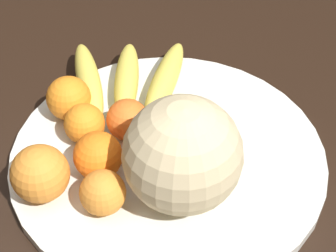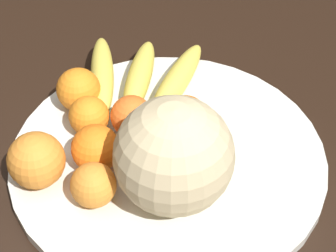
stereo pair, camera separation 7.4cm
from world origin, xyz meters
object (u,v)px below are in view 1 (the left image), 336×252
Objects in this scene: kitchen_table at (147,182)px; banana_bunch at (128,81)px; orange_mid_center at (182,117)px; orange_top_small at (103,193)px; orange_front_left at (84,124)px; produce_tag at (143,166)px; orange_back_right at (69,98)px; fruit_bowl at (168,156)px; melon at (182,155)px; orange_side_extra at (128,120)px; orange_back_left at (98,156)px; orange_front_right at (40,174)px.

banana_bunch is (-0.04, 0.09, 0.13)m from kitchen_table.
orange_top_small is at bearing -116.65° from orange_mid_center.
produce_tag is (0.09, -0.04, -0.03)m from orange_front_left.
banana_bunch is 3.27× the size of orange_back_right.
fruit_bowl is 0.06m from orange_mid_center.
banana_bunch is at bearing 132.52° from produce_tag.
melon is at bearing -9.85° from produce_tag.
orange_front_left is (-0.15, 0.08, -0.04)m from melon.
orange_back_right is at bearing 170.96° from kitchen_table.
melon is 0.17m from orange_front_left.
orange_top_small is at bearing -63.64° from orange_front_left.
kitchen_table is 3.23× the size of fruit_bowl.
orange_top_small is (0.06, -0.11, 0.00)m from orange_front_left.
orange_back_right is (-0.18, 0.12, -0.04)m from melon.
orange_side_extra is at bearing 142.75° from produce_tag.
banana_bunch is at bearing 125.15° from fruit_bowl.
orange_back_right reaches higher than banana_bunch.
melon reaches higher than kitchen_table.
orange_mid_center reaches higher than banana_bunch.
fruit_bowl is 0.04m from produce_tag.
orange_back_right is (-0.12, 0.02, 0.14)m from kitchen_table.
kitchen_table is at bearing 17.55° from orange_front_left.
orange_mid_center is 0.17m from orange_back_right.
orange_back_left reaches higher than orange_side_extra.
orange_back_right reaches higher than fruit_bowl.
melon is 0.14m from orange_side_extra.
orange_mid_center is at bearing 63.35° from orange_top_small.
orange_back_right reaches higher than orange_top_small.
orange_side_extra is 0.65× the size of produce_tag.
melon is at bearing -33.05° from orange_back_right.
produce_tag is at bearing -119.48° from orange_mid_center.
orange_side_extra is at bearing -167.57° from orange_mid_center.
banana_bunch is 0.23m from orange_front_right.
orange_mid_center and orange_back_left have the same top height.
orange_top_small is at bearing 175.61° from banana_bunch.
orange_back_left is (-0.11, 0.02, -0.04)m from melon.
produce_tag is (0.01, -0.06, 0.11)m from kitchen_table.
orange_mid_center reaches higher than orange_top_small.
fruit_bowl reaches higher than kitchen_table.
fruit_bowl is 4.76× the size of produce_tag.
produce_tag is at bearing 19.74° from orange_back_left.
banana_bunch is 3.57× the size of orange_side_extra.
orange_front_right reaches higher than orange_back_left.
orange_top_small is 0.09m from produce_tag.
orange_front_left is at bearing 121.48° from orange_back_left.
orange_front_left is at bearing 116.36° from orange_top_small.
orange_side_extra is at bearing -160.10° from kitchen_table.
produce_tag is at bearing -23.42° from orange_front_left.
fruit_bowl is 2.05× the size of banana_bunch.
orange_top_small is (0.02, -0.06, -0.00)m from orange_back_left.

